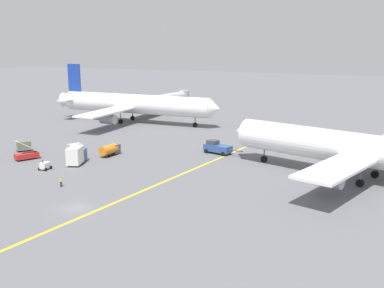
{
  "coord_description": "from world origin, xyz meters",
  "views": [
    {
      "loc": [
        40.84,
        -48.68,
        22.97
      ],
      "look_at": [
        4.79,
        28.85,
        4.0
      ],
      "focal_mm": 42.8,
      "sensor_mm": 36.0,
      "label": 1
    }
  ],
  "objects_px": {
    "airliner_at_gate_left": "(135,104)",
    "gse_stair_truck_yellow": "(27,154)",
    "gse_fuel_bowser_stubby": "(110,149)",
    "jet_bridge": "(172,98)",
    "gse_baggage_cart_trailing": "(75,148)",
    "ground_crew_marshaller_foreground": "(61,181)",
    "gse_container_dolly_flat": "(24,146)",
    "gse_catering_truck_tall": "(76,155)",
    "pushback_tug": "(217,147)",
    "airliner_being_pushed": "(354,149)",
    "gse_gpu_cart_small": "(45,166)"
  },
  "relations": [
    {
      "from": "airliner_at_gate_left",
      "to": "gse_stair_truck_yellow",
      "type": "bearing_deg",
      "value": -85.8
    },
    {
      "from": "gse_fuel_bowser_stubby",
      "to": "jet_bridge",
      "type": "height_order",
      "value": "jet_bridge"
    },
    {
      "from": "gse_baggage_cart_trailing",
      "to": "ground_crew_marshaller_foreground",
      "type": "xyz_separation_m",
      "value": [
        14.04,
        -20.74,
        0.04
      ]
    },
    {
      "from": "gse_container_dolly_flat",
      "to": "gse_catering_truck_tall",
      "type": "height_order",
      "value": "gse_catering_truck_tall"
    },
    {
      "from": "gse_stair_truck_yellow",
      "to": "gse_baggage_cart_trailing",
      "type": "bearing_deg",
      "value": 65.81
    },
    {
      "from": "gse_fuel_bowser_stubby",
      "to": "ground_crew_marshaller_foreground",
      "type": "bearing_deg",
      "value": -76.8
    },
    {
      "from": "pushback_tug",
      "to": "gse_fuel_bowser_stubby",
      "type": "distance_m",
      "value": 22.42
    },
    {
      "from": "gse_baggage_cart_trailing",
      "to": "ground_crew_marshaller_foreground",
      "type": "relative_size",
      "value": 1.8
    },
    {
      "from": "airliner_being_pushed",
      "to": "pushback_tug",
      "type": "height_order",
      "value": "airliner_being_pushed"
    },
    {
      "from": "pushback_tug",
      "to": "ground_crew_marshaller_foreground",
      "type": "height_order",
      "value": "pushback_tug"
    },
    {
      "from": "gse_container_dolly_flat",
      "to": "gse_catering_truck_tall",
      "type": "relative_size",
      "value": 0.61
    },
    {
      "from": "gse_fuel_bowser_stubby",
      "to": "pushback_tug",
      "type": "bearing_deg",
      "value": 30.24
    },
    {
      "from": "pushback_tug",
      "to": "jet_bridge",
      "type": "xyz_separation_m",
      "value": [
        -37.49,
        51.65,
        3.25
      ]
    },
    {
      "from": "gse_container_dolly_flat",
      "to": "ground_crew_marshaller_foreground",
      "type": "xyz_separation_m",
      "value": [
        24.41,
        -16.6,
        -0.27
      ]
    },
    {
      "from": "gse_stair_truck_yellow",
      "to": "gse_gpu_cart_small",
      "type": "distance_m",
      "value": 9.78
    },
    {
      "from": "ground_crew_marshaller_foreground",
      "to": "jet_bridge",
      "type": "height_order",
      "value": "jet_bridge"
    },
    {
      "from": "airliner_at_gate_left",
      "to": "airliner_being_pushed",
      "type": "relative_size",
      "value": 1.09
    },
    {
      "from": "gse_catering_truck_tall",
      "to": "ground_crew_marshaller_foreground",
      "type": "height_order",
      "value": "gse_catering_truck_tall"
    },
    {
      "from": "gse_catering_truck_tall",
      "to": "jet_bridge",
      "type": "distance_m",
      "value": 72.93
    },
    {
      "from": "airliner_at_gate_left",
      "to": "gse_fuel_bowser_stubby",
      "type": "height_order",
      "value": "airliner_at_gate_left"
    },
    {
      "from": "airliner_being_pushed",
      "to": "jet_bridge",
      "type": "bearing_deg",
      "value": 137.83
    },
    {
      "from": "ground_crew_marshaller_foreground",
      "to": "jet_bridge",
      "type": "xyz_separation_m",
      "value": [
        -23.01,
        83.8,
        3.64
      ]
    },
    {
      "from": "gse_stair_truck_yellow",
      "to": "gse_gpu_cart_small",
      "type": "bearing_deg",
      "value": -26.74
    },
    {
      "from": "gse_catering_truck_tall",
      "to": "gse_fuel_bowser_stubby",
      "type": "distance_m",
      "value": 8.44
    },
    {
      "from": "airliner_being_pushed",
      "to": "gse_fuel_bowser_stubby",
      "type": "height_order",
      "value": "airliner_being_pushed"
    },
    {
      "from": "ground_crew_marshaller_foreground",
      "to": "pushback_tug",
      "type": "bearing_deg",
      "value": 65.76
    },
    {
      "from": "gse_baggage_cart_trailing",
      "to": "gse_stair_truck_yellow",
      "type": "bearing_deg",
      "value": -114.19
    },
    {
      "from": "airliner_at_gate_left",
      "to": "ground_crew_marshaller_foreground",
      "type": "distance_m",
      "value": 61.8
    },
    {
      "from": "gse_baggage_cart_trailing",
      "to": "ground_crew_marshaller_foreground",
      "type": "distance_m",
      "value": 25.04
    },
    {
      "from": "airliner_at_gate_left",
      "to": "gse_stair_truck_yellow",
      "type": "distance_m",
      "value": 46.79
    },
    {
      "from": "gse_stair_truck_yellow",
      "to": "gse_baggage_cart_trailing",
      "type": "height_order",
      "value": "gse_stair_truck_yellow"
    },
    {
      "from": "airliner_being_pushed",
      "to": "gse_gpu_cart_small",
      "type": "distance_m",
      "value": 55.19
    },
    {
      "from": "gse_stair_truck_yellow",
      "to": "gse_catering_truck_tall",
      "type": "xyz_separation_m",
      "value": [
        11.3,
        1.48,
        0.73
      ]
    },
    {
      "from": "gse_gpu_cart_small",
      "to": "gse_fuel_bowser_stubby",
      "type": "relative_size",
      "value": 0.44
    },
    {
      "from": "airliner_being_pushed",
      "to": "gse_container_dolly_flat",
      "type": "bearing_deg",
      "value": -173.33
    },
    {
      "from": "jet_bridge",
      "to": "gse_gpu_cart_small",
      "type": "bearing_deg",
      "value": -80.1
    },
    {
      "from": "airliner_at_gate_left",
      "to": "pushback_tug",
      "type": "relative_size",
      "value": 5.67
    },
    {
      "from": "pushback_tug",
      "to": "ground_crew_marshaller_foreground",
      "type": "xyz_separation_m",
      "value": [
        -14.48,
        -32.16,
        -0.38
      ]
    },
    {
      "from": "gse_container_dolly_flat",
      "to": "gse_fuel_bowser_stubby",
      "type": "xyz_separation_m",
      "value": [
        19.51,
        4.27,
        0.16
      ]
    },
    {
      "from": "gse_stair_truck_yellow",
      "to": "gse_fuel_bowser_stubby",
      "type": "relative_size",
      "value": 0.98
    },
    {
      "from": "pushback_tug",
      "to": "gse_catering_truck_tall",
      "type": "height_order",
      "value": "gse_catering_truck_tall"
    },
    {
      "from": "gse_catering_truck_tall",
      "to": "gse_fuel_bowser_stubby",
      "type": "xyz_separation_m",
      "value": [
        2.12,
        8.16,
        -0.42
      ]
    },
    {
      "from": "gse_stair_truck_yellow",
      "to": "ground_crew_marshaller_foreground",
      "type": "distance_m",
      "value": 21.48
    },
    {
      "from": "jet_bridge",
      "to": "gse_baggage_cart_trailing",
      "type": "bearing_deg",
      "value": -81.9
    },
    {
      "from": "gse_container_dolly_flat",
      "to": "gse_stair_truck_yellow",
      "type": "bearing_deg",
      "value": -41.38
    },
    {
      "from": "gse_stair_truck_yellow",
      "to": "gse_baggage_cart_trailing",
      "type": "xyz_separation_m",
      "value": [
        4.27,
        9.51,
        -0.16
      ]
    },
    {
      "from": "airliner_being_pushed",
      "to": "pushback_tug",
      "type": "relative_size",
      "value": 5.2
    },
    {
      "from": "airliner_at_gate_left",
      "to": "ground_crew_marshaller_foreground",
      "type": "xyz_separation_m",
      "value": [
        21.72,
        -57.68,
        -4.53
      ]
    },
    {
      "from": "gse_catering_truck_tall",
      "to": "gse_gpu_cart_small",
      "type": "xyz_separation_m",
      "value": [
        -2.57,
        -5.88,
        -0.96
      ]
    },
    {
      "from": "pushback_tug",
      "to": "gse_fuel_bowser_stubby",
      "type": "bearing_deg",
      "value": -149.76
    }
  ]
}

